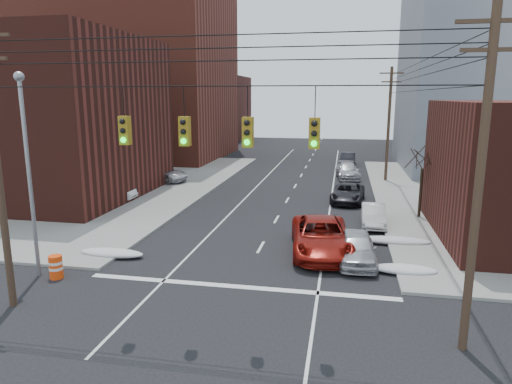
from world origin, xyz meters
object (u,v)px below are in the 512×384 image
at_px(lot_car_d, 106,184).
at_px(lot_car_c, 67,191).
at_px(parked_car_a, 357,248).
at_px(lot_car_b, 160,173).
at_px(red_pickup, 321,236).
at_px(parked_car_b, 373,215).
at_px(parked_car_e, 347,168).
at_px(lot_car_a, 108,191).
at_px(construction_barrel, 56,267).
at_px(parked_car_c, 348,193).
at_px(parked_car_d, 348,171).
at_px(parked_car_f, 348,159).

bearing_deg(lot_car_d, lot_car_c, -175.68).
height_order(parked_car_a, lot_car_b, lot_car_b).
relative_size(red_pickup, lot_car_c, 1.48).
relative_size(red_pickup, parked_car_b, 1.59).
distance_m(parked_car_e, lot_car_a, 25.47).
bearing_deg(construction_barrel, parked_car_c, 54.16).
height_order(parked_car_b, lot_car_a, lot_car_a).
height_order(parked_car_a, parked_car_c, parked_car_a).
xyz_separation_m(parked_car_b, parked_car_d, (-1.58, 17.42, 0.08)).
bearing_deg(parked_car_f, parked_car_c, -85.97).
bearing_deg(construction_barrel, red_pickup, 26.29).
xyz_separation_m(parked_car_f, lot_car_d, (-20.91, -20.32, -0.00)).
bearing_deg(parked_car_b, lot_car_c, 174.17).
height_order(parked_car_e, lot_car_a, lot_car_a).
relative_size(parked_car_d, lot_car_d, 1.48).
xyz_separation_m(parked_car_d, lot_car_d, (-20.87, -10.97, -0.01)).
height_order(parked_car_b, parked_car_e, parked_car_b).
xyz_separation_m(red_pickup, parked_car_a, (1.85, -1.12, -0.14)).
bearing_deg(parked_car_d, lot_car_a, -149.24).
bearing_deg(parked_car_a, lot_car_d, 145.15).
relative_size(lot_car_b, lot_car_d, 1.57).
height_order(parked_car_c, lot_car_b, lot_car_b).
xyz_separation_m(parked_car_c, lot_car_d, (-20.85, -0.12, 0.04)).
bearing_deg(red_pickup, parked_car_e, 79.67).
bearing_deg(parked_car_c, parked_car_f, 95.33).
distance_m(parked_car_f, lot_car_b, 23.63).
height_order(red_pickup, parked_car_e, red_pickup).
bearing_deg(lot_car_d, parked_car_b, -82.18).
bearing_deg(parked_car_f, lot_car_d, -131.63).
bearing_deg(lot_car_c, lot_car_a, -76.27).
bearing_deg(parked_car_a, construction_barrel, -163.23).
relative_size(lot_car_a, construction_barrel, 4.04).
distance_m(parked_car_c, lot_car_b, 18.55).
height_order(parked_car_b, lot_car_b, lot_car_b).
xyz_separation_m(parked_car_f, construction_barrel, (-13.36, -38.61, -0.20)).
bearing_deg(parked_car_e, lot_car_a, -141.31).
relative_size(parked_car_c, construction_barrel, 4.78).
distance_m(parked_car_c, construction_barrel, 22.71).
bearing_deg(red_pickup, parked_car_b, 55.80).
distance_m(lot_car_a, lot_car_b, 8.34).
bearing_deg(red_pickup, lot_car_a, 145.12).
relative_size(red_pickup, lot_car_d, 1.84).
bearing_deg(parked_car_e, construction_barrel, -116.20).
relative_size(red_pickup, parked_car_d, 1.24).
bearing_deg(construction_barrel, parked_car_f, 70.92).
bearing_deg(lot_car_b, parked_car_c, -93.74).
bearing_deg(lot_car_c, lot_car_b, -19.51).
bearing_deg(lot_car_b, parked_car_b, -108.93).
distance_m(lot_car_b, lot_car_d, 5.77).
bearing_deg(lot_car_c, parked_car_c, -73.47).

